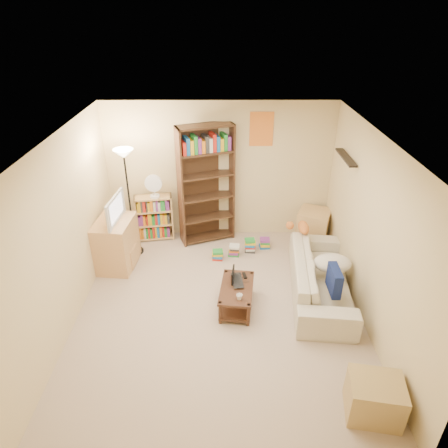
{
  "coord_description": "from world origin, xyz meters",
  "views": [
    {
      "loc": [
        0.05,
        -4.44,
        3.87
      ],
      "look_at": [
        0.08,
        0.68,
        1.05
      ],
      "focal_mm": 32.0,
      "sensor_mm": 36.0,
      "label": 1
    }
  ],
  "objects_px": {
    "desk_fan": "(154,186)",
    "tv_stand": "(116,244)",
    "end_cabinet": "(374,398)",
    "television": "(111,209)",
    "short_bookshelf": "(154,218)",
    "tabby_cat": "(301,227)",
    "sofa": "(321,277)",
    "laptop": "(241,281)",
    "mug": "(239,297)",
    "floor_lamp": "(126,172)",
    "side_table": "(313,226)",
    "tall_bookshelf": "(206,183)",
    "coffee_table": "(237,295)"
  },
  "relations": [
    {
      "from": "coffee_table",
      "to": "tv_stand",
      "type": "relative_size",
      "value": 1.04
    },
    {
      "from": "end_cabinet",
      "to": "side_table",
      "type": "bearing_deg",
      "value": 88.88
    },
    {
      "from": "tabby_cat",
      "to": "tall_bookshelf",
      "type": "bearing_deg",
      "value": 152.64
    },
    {
      "from": "tv_stand",
      "to": "desk_fan",
      "type": "bearing_deg",
      "value": 62.49
    },
    {
      "from": "desk_fan",
      "to": "tabby_cat",
      "type": "bearing_deg",
      "value": -17.68
    },
    {
      "from": "tabby_cat",
      "to": "laptop",
      "type": "distance_m",
      "value": 1.47
    },
    {
      "from": "tall_bookshelf",
      "to": "short_bookshelf",
      "type": "xyz_separation_m",
      "value": [
        -0.97,
        0.03,
        -0.71
      ]
    },
    {
      "from": "laptop",
      "to": "desk_fan",
      "type": "height_order",
      "value": "desk_fan"
    },
    {
      "from": "floor_lamp",
      "to": "side_table",
      "type": "xyz_separation_m",
      "value": [
        3.21,
        0.36,
        -1.2
      ]
    },
    {
      "from": "tabby_cat",
      "to": "tv_stand",
      "type": "relative_size",
      "value": 0.58
    },
    {
      "from": "sofa",
      "to": "end_cabinet",
      "type": "bearing_deg",
      "value": -170.32
    },
    {
      "from": "side_table",
      "to": "tv_stand",
      "type": "bearing_deg",
      "value": -167.57
    },
    {
      "from": "tv_stand",
      "to": "tall_bookshelf",
      "type": "xyz_separation_m",
      "value": [
        1.47,
        0.86,
        0.72
      ]
    },
    {
      "from": "end_cabinet",
      "to": "laptop",
      "type": "bearing_deg",
      "value": 125.63
    },
    {
      "from": "laptop",
      "to": "side_table",
      "type": "xyz_separation_m",
      "value": [
        1.4,
        1.72,
        -0.07
      ]
    },
    {
      "from": "tabby_cat",
      "to": "sofa",
      "type": "bearing_deg",
      "value": -77.44
    },
    {
      "from": "sofa",
      "to": "television",
      "type": "relative_size",
      "value": 2.85
    },
    {
      "from": "television",
      "to": "desk_fan",
      "type": "distance_m",
      "value": 1.0
    },
    {
      "from": "end_cabinet",
      "to": "mug",
      "type": "bearing_deg",
      "value": 133.2
    },
    {
      "from": "tall_bookshelf",
      "to": "desk_fan",
      "type": "xyz_separation_m",
      "value": [
        -0.92,
        -0.02,
        -0.05
      ]
    },
    {
      "from": "sofa",
      "to": "tabby_cat",
      "type": "distance_m",
      "value": 0.93
    },
    {
      "from": "tall_bookshelf",
      "to": "end_cabinet",
      "type": "relative_size",
      "value": 3.88
    },
    {
      "from": "desk_fan",
      "to": "side_table",
      "type": "relative_size",
      "value": 0.7
    },
    {
      "from": "sofa",
      "to": "desk_fan",
      "type": "bearing_deg",
      "value": 64.8
    },
    {
      "from": "mug",
      "to": "television",
      "type": "xyz_separation_m",
      "value": [
        -1.98,
        1.37,
        0.65
      ]
    },
    {
      "from": "sofa",
      "to": "side_table",
      "type": "height_order",
      "value": "side_table"
    },
    {
      "from": "television",
      "to": "tabby_cat",
      "type": "bearing_deg",
      "value": -83.34
    },
    {
      "from": "laptop",
      "to": "short_bookshelf",
      "type": "height_order",
      "value": "short_bookshelf"
    },
    {
      "from": "coffee_table",
      "to": "side_table",
      "type": "height_order",
      "value": "side_table"
    },
    {
      "from": "tall_bookshelf",
      "to": "floor_lamp",
      "type": "xyz_separation_m",
      "value": [
        -1.27,
        -0.46,
        0.37
      ]
    },
    {
      "from": "coffee_table",
      "to": "tall_bookshelf",
      "type": "bearing_deg",
      "value": 110.95
    },
    {
      "from": "laptop",
      "to": "end_cabinet",
      "type": "height_order",
      "value": "end_cabinet"
    },
    {
      "from": "tv_stand",
      "to": "end_cabinet",
      "type": "relative_size",
      "value": 1.5
    },
    {
      "from": "television",
      "to": "desk_fan",
      "type": "height_order",
      "value": "desk_fan"
    },
    {
      "from": "end_cabinet",
      "to": "television",
      "type": "bearing_deg",
      "value": 139.86
    },
    {
      "from": "television",
      "to": "short_bookshelf",
      "type": "bearing_deg",
      "value": -23.91
    },
    {
      "from": "desk_fan",
      "to": "tv_stand",
      "type": "bearing_deg",
      "value": -123.3
    },
    {
      "from": "tv_stand",
      "to": "television",
      "type": "xyz_separation_m",
      "value": [
        -0.0,
        0.0,
        0.63
      ]
    },
    {
      "from": "tv_stand",
      "to": "end_cabinet",
      "type": "distance_m",
      "value": 4.39
    },
    {
      "from": "tabby_cat",
      "to": "side_table",
      "type": "height_order",
      "value": "tabby_cat"
    },
    {
      "from": "sofa",
      "to": "tabby_cat",
      "type": "relative_size",
      "value": 4.48
    },
    {
      "from": "short_bookshelf",
      "to": "side_table",
      "type": "distance_m",
      "value": 2.92
    },
    {
      "from": "tabby_cat",
      "to": "side_table",
      "type": "relative_size",
      "value": 0.79
    },
    {
      "from": "mug",
      "to": "floor_lamp",
      "type": "bearing_deg",
      "value": 135.17
    },
    {
      "from": "tv_stand",
      "to": "short_bookshelf",
      "type": "xyz_separation_m",
      "value": [
        0.5,
        0.88,
        0.01
      ]
    },
    {
      "from": "television",
      "to": "floor_lamp",
      "type": "bearing_deg",
      "value": -21.55
    },
    {
      "from": "side_table",
      "to": "end_cabinet",
      "type": "height_order",
      "value": "side_table"
    },
    {
      "from": "desk_fan",
      "to": "end_cabinet",
      "type": "height_order",
      "value": "desk_fan"
    },
    {
      "from": "side_table",
      "to": "mug",
      "type": "bearing_deg",
      "value": -124.22
    },
    {
      "from": "mug",
      "to": "end_cabinet",
      "type": "distance_m",
      "value": 2.01
    }
  ]
}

